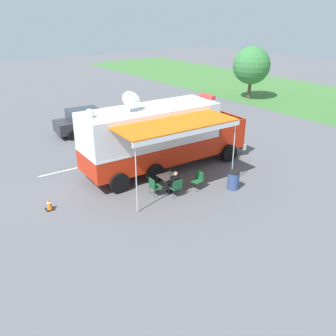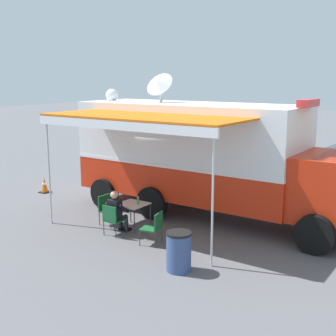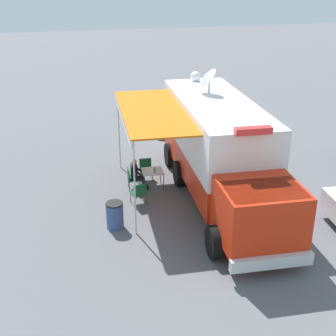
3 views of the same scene
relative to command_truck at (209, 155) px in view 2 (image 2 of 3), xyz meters
name	(u,v)px [view 2 (image 2 of 3)]	position (x,y,z in m)	size (l,w,h in m)	color
ground_plane	(188,211)	(-0.08, -0.74, -1.94)	(100.00, 100.00, 0.00)	#5B5B60
lot_stripe	(164,184)	(-2.91, -3.45, -1.94)	(0.12, 4.80, 0.01)	silver
command_truck	(209,155)	(0.00, 0.00, 0.00)	(5.18, 9.61, 4.53)	red
folding_table	(132,206)	(2.20, -1.34, -1.27)	(0.84, 0.84, 0.73)	silver
water_bottle	(138,201)	(2.16, -1.16, -1.11)	(0.07, 0.07, 0.22)	#3F9959
folding_chair_at_table	(112,218)	(3.00, -1.43, -1.43)	(0.51, 0.51, 0.87)	#19562D
folding_chair_beside_table	(107,207)	(2.29, -2.19, -1.43)	(0.51, 0.51, 0.87)	#19562D
folding_chair_spare_by_truck	(154,226)	(2.96, -0.08, -1.43)	(0.55, 0.55, 0.87)	#19562D
seated_responder	(117,211)	(2.81, -1.42, -1.29)	(0.68, 0.57, 1.25)	black
trash_bin	(179,251)	(4.03, 1.27, -1.49)	(0.57, 0.57, 0.91)	#384C7F
traffic_cone	(44,185)	(0.62, -6.60, -1.66)	(0.36, 0.36, 0.58)	black
car_behind_truck	(273,151)	(-8.17, -0.65, -1.06)	(2.32, 4.35, 1.76)	#2D2D33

